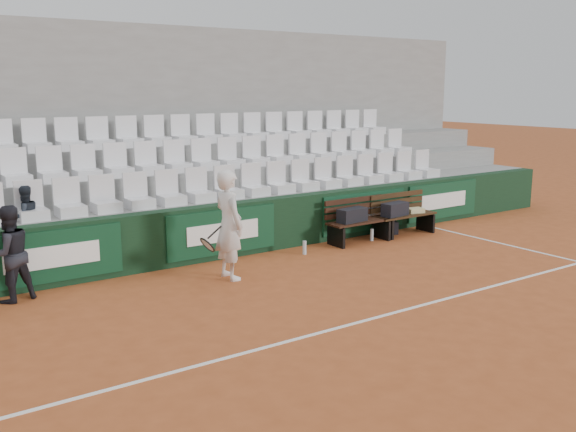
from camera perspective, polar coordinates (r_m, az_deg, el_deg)
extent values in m
plane|color=#AD5127|center=(8.90, 7.56, -9.04)|extent=(80.00, 80.00, 0.00)
cube|color=white|center=(8.90, 7.57, -9.01)|extent=(18.00, 0.06, 0.01)
cube|color=black|center=(11.90, -5.38, -1.24)|extent=(18.00, 0.30, 1.00)
cube|color=#0C381E|center=(10.59, -20.21, -3.39)|extent=(2.20, 0.04, 0.82)
cube|color=#0C381E|center=(11.66, -5.83, -1.42)|extent=(2.20, 0.04, 0.82)
cube|color=#0C381E|center=(13.58, 6.82, 0.39)|extent=(2.20, 0.04, 0.82)
cube|color=#0C381E|center=(15.26, 13.61, 1.36)|extent=(2.20, 0.04, 0.82)
cube|color=gray|center=(12.44, -6.79, -0.72)|extent=(18.00, 0.95, 1.00)
cube|color=gray|center=(13.23, -8.75, 0.95)|extent=(18.00, 0.95, 1.45)
cube|color=gray|center=(14.04, -10.48, 2.42)|extent=(18.00, 0.95, 1.90)
cube|color=gray|center=(14.47, -11.69, 7.62)|extent=(18.00, 0.30, 4.40)
cube|color=silver|center=(12.14, -6.50, 2.90)|extent=(11.90, 0.44, 0.63)
cube|color=silver|center=(12.92, -8.54, 5.37)|extent=(11.90, 0.44, 0.63)
cube|color=silver|center=(13.74, -10.37, 7.55)|extent=(11.90, 0.44, 0.63)
cube|color=black|center=(13.08, 6.52, -1.35)|extent=(1.50, 0.56, 0.45)
cube|color=#372210|center=(13.85, 10.28, -0.75)|extent=(1.50, 0.56, 0.45)
cube|color=black|center=(12.85, 5.73, 0.09)|extent=(0.66, 0.34, 0.27)
cube|color=black|center=(13.56, 9.49, 0.59)|extent=(0.62, 0.35, 0.28)
cube|color=#D0C586|center=(14.01, 11.23, 0.50)|extent=(0.40, 0.32, 0.10)
cube|color=black|center=(13.91, 8.77, -1.03)|extent=(0.51, 0.42, 0.27)
cylinder|color=silver|center=(12.06, 1.48, -2.83)|extent=(0.07, 0.07, 0.26)
cylinder|color=silver|center=(13.23, 7.46, -1.67)|extent=(0.07, 0.07, 0.25)
imported|color=silver|center=(10.44, -5.27, -0.78)|extent=(0.43, 0.66, 1.80)
torus|color=black|center=(10.32, -7.18, -2.57)|extent=(0.19, 0.30, 0.26)
cylinder|color=black|center=(10.33, -6.56, -1.45)|extent=(0.26, 0.03, 0.20)
imported|color=black|center=(10.16, -23.55, -3.11)|extent=(0.81, 0.70, 1.43)
imported|color=#1D232C|center=(10.99, -22.49, 2.22)|extent=(0.57, 0.49, 1.01)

